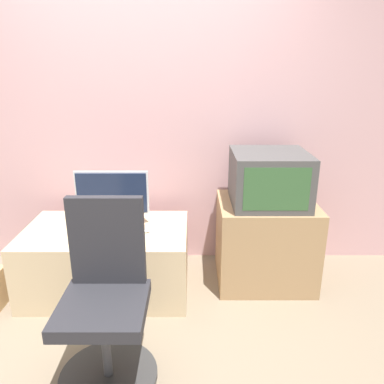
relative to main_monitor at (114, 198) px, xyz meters
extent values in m
plane|color=#7F705B|center=(0.21, -0.86, -0.72)|extent=(12.00, 12.00, 0.00)
cube|color=#CC9EA3|center=(0.21, 0.46, 0.58)|extent=(4.40, 0.05, 2.60)
cube|color=#CCB289|center=(-0.05, -0.10, -0.46)|extent=(1.21, 0.73, 0.51)
cube|color=#A37F56|center=(1.18, 0.04, -0.38)|extent=(0.74, 0.62, 0.67)
cylinder|color=silver|center=(0.00, 0.00, -0.20)|extent=(0.22, 0.22, 0.02)
cylinder|color=silver|center=(0.00, 0.00, -0.15)|extent=(0.08, 0.08, 0.08)
cube|color=silver|center=(0.00, 0.00, 0.04)|extent=(0.55, 0.01, 0.33)
cube|color=#19233D|center=(0.00, 0.00, 0.04)|extent=(0.52, 0.02, 0.30)
cube|color=#2D2D2D|center=(0.01, -0.14, -0.20)|extent=(0.35, 0.12, 0.01)
ellipsoid|color=silver|center=(0.26, -0.16, -0.20)|extent=(0.06, 0.04, 0.02)
cube|color=#474747|center=(1.18, 0.03, 0.15)|extent=(0.55, 0.54, 0.39)
cube|color=#335B33|center=(1.18, -0.24, 0.15)|extent=(0.45, 0.01, 0.31)
cylinder|color=#333333|center=(0.13, -0.99, -0.70)|extent=(0.54, 0.54, 0.03)
cylinder|color=#4C4C51|center=(0.13, -0.99, -0.49)|extent=(0.05, 0.05, 0.39)
cube|color=#28282D|center=(0.13, -0.99, -0.26)|extent=(0.46, 0.46, 0.07)
cube|color=#28282D|center=(0.13, -0.79, 0.03)|extent=(0.41, 0.05, 0.51)
camera|label=1|loc=(0.60, -2.65, 0.94)|focal=35.00mm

